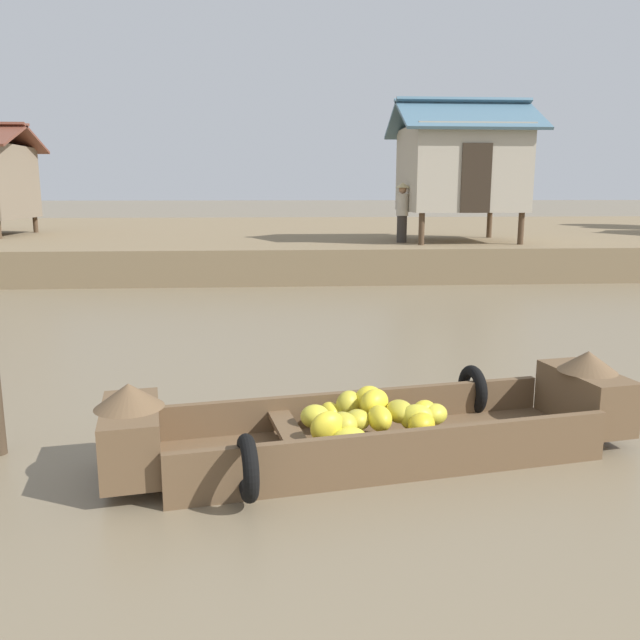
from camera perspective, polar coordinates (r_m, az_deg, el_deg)
ground_plane at (r=10.06m, az=2.81°, el=-2.24°), size 300.00×300.00×0.00m
riverbank_strip at (r=26.12m, az=-1.42°, el=7.14°), size 160.00×20.00×0.91m
banana_boat at (r=5.91m, az=5.03°, el=-9.23°), size 4.85×2.32×0.84m
stilt_house_mid_left at (r=19.41m, az=12.25°, el=13.02°), size 3.84×3.52×3.99m
vendor_person at (r=18.59m, az=7.25°, el=9.63°), size 0.44×0.44×1.66m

